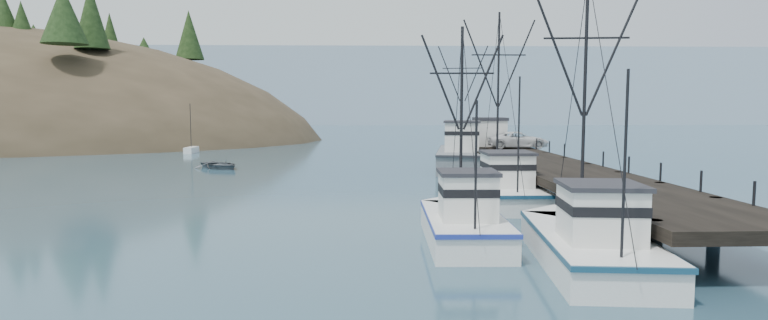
{
  "coord_description": "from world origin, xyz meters",
  "views": [
    {
      "loc": [
        1.13,
        -24.54,
        6.07
      ],
      "look_at": [
        2.41,
        13.85,
        2.5
      ],
      "focal_mm": 28.0,
      "sensor_mm": 36.0,
      "label": 1
    }
  ],
  "objects_px": {
    "trawler_mid": "(463,223)",
    "pier_shed": "(490,131)",
    "trawler_near": "(587,242)",
    "pier": "(551,168)",
    "trawler_far": "(500,189)",
    "motorboat": "(220,168)",
    "pickup_truck": "(518,140)",
    "work_vessel": "(462,156)"
  },
  "relations": [
    {
      "from": "trawler_mid",
      "to": "pier_shed",
      "type": "distance_m",
      "value": 33.45
    },
    {
      "from": "trawler_near",
      "to": "trawler_mid",
      "type": "relative_size",
      "value": 1.16
    },
    {
      "from": "pier",
      "to": "trawler_mid",
      "type": "height_order",
      "value": "trawler_mid"
    },
    {
      "from": "trawler_far",
      "to": "pier_shed",
      "type": "relative_size",
      "value": 3.8
    },
    {
      "from": "trawler_far",
      "to": "motorboat",
      "type": "distance_m",
      "value": 30.24
    },
    {
      "from": "trawler_near",
      "to": "pickup_truck",
      "type": "height_order",
      "value": "trawler_near"
    },
    {
      "from": "pier_shed",
      "to": "trawler_mid",
      "type": "bearing_deg",
      "value": -103.9
    },
    {
      "from": "pickup_truck",
      "to": "motorboat",
      "type": "distance_m",
      "value": 28.29
    },
    {
      "from": "work_vessel",
      "to": "trawler_mid",
      "type": "bearing_deg",
      "value": -99.19
    },
    {
      "from": "pier",
      "to": "pier_shed",
      "type": "height_order",
      "value": "pier_shed"
    },
    {
      "from": "trawler_near",
      "to": "trawler_mid",
      "type": "distance_m",
      "value": 5.71
    },
    {
      "from": "trawler_far",
      "to": "work_vessel",
      "type": "xyz_separation_m",
      "value": [
        0.75,
        19.4,
        0.41
      ]
    },
    {
      "from": "pickup_truck",
      "to": "motorboat",
      "type": "height_order",
      "value": "pickup_truck"
    },
    {
      "from": "motorboat",
      "to": "pier_shed",
      "type": "bearing_deg",
      "value": -41.62
    },
    {
      "from": "pier",
      "to": "pier_shed",
      "type": "bearing_deg",
      "value": 91.47
    },
    {
      "from": "trawler_near",
      "to": "pier_shed",
      "type": "distance_m",
      "value": 36.61
    },
    {
      "from": "trawler_far",
      "to": "motorboat",
      "type": "relative_size",
      "value": 2.46
    },
    {
      "from": "trawler_near",
      "to": "pier",
      "type": "bearing_deg",
      "value": 76.68
    },
    {
      "from": "pier_shed",
      "to": "motorboat",
      "type": "distance_m",
      "value": 26.39
    },
    {
      "from": "trawler_near",
      "to": "trawler_mid",
      "type": "height_order",
      "value": "trawler_near"
    },
    {
      "from": "trawler_mid",
      "to": "pier_shed",
      "type": "xyz_separation_m",
      "value": [
        8.02,
        32.38,
        2.6
      ]
    },
    {
      "from": "pier",
      "to": "trawler_near",
      "type": "distance_m",
      "value": 18.83
    },
    {
      "from": "pier_shed",
      "to": "work_vessel",
      "type": "bearing_deg",
      "value": -141.29
    },
    {
      "from": "work_vessel",
      "to": "pier_shed",
      "type": "relative_size",
      "value": 4.62
    },
    {
      "from": "trawler_mid",
      "to": "pier_shed",
      "type": "bearing_deg",
      "value": 76.1
    },
    {
      "from": "trawler_mid",
      "to": "work_vessel",
      "type": "xyz_separation_m",
      "value": [
        4.82,
        29.82,
        0.41
      ]
    },
    {
      "from": "pier_shed",
      "to": "pickup_truck",
      "type": "distance_m",
      "value": 3.95
    },
    {
      "from": "pier",
      "to": "pickup_truck",
      "type": "distance_m",
      "value": 14.75
    },
    {
      "from": "pier",
      "to": "motorboat",
      "type": "height_order",
      "value": "pier"
    },
    {
      "from": "pickup_truck",
      "to": "trawler_mid",
      "type": "bearing_deg",
      "value": 161.76
    },
    {
      "from": "trawler_far",
      "to": "motorboat",
      "type": "bearing_deg",
      "value": 137.23
    },
    {
      "from": "trawler_far",
      "to": "pickup_truck",
      "type": "xyz_separation_m",
      "value": [
        5.9,
        18.59,
        1.95
      ]
    },
    {
      "from": "pier",
      "to": "motorboat",
      "type": "xyz_separation_m",
      "value": [
        -26.59,
        16.57,
        -1.69
      ]
    },
    {
      "from": "motorboat",
      "to": "trawler_mid",
      "type": "bearing_deg",
      "value": -104.4
    },
    {
      "from": "pickup_truck",
      "to": "pier_shed",
      "type": "bearing_deg",
      "value": 31.02
    },
    {
      "from": "trawler_near",
      "to": "pier_shed",
      "type": "height_order",
      "value": "trawler_near"
    },
    {
      "from": "motorboat",
      "to": "trawler_near",
      "type": "bearing_deg",
      "value": -102.2
    },
    {
      "from": "trawler_mid",
      "to": "work_vessel",
      "type": "bearing_deg",
      "value": 80.81
    },
    {
      "from": "work_vessel",
      "to": "pickup_truck",
      "type": "bearing_deg",
      "value": -8.89
    },
    {
      "from": "trawler_far",
      "to": "pier_shed",
      "type": "xyz_separation_m",
      "value": [
        3.94,
        21.95,
        2.6
      ]
    },
    {
      "from": "trawler_mid",
      "to": "trawler_far",
      "type": "xyz_separation_m",
      "value": [
        4.07,
        10.42,
        0.0
      ]
    },
    {
      "from": "pier",
      "to": "work_vessel",
      "type": "xyz_separation_m",
      "value": [
        -3.65,
        15.44,
        -0.46
      ]
    }
  ]
}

